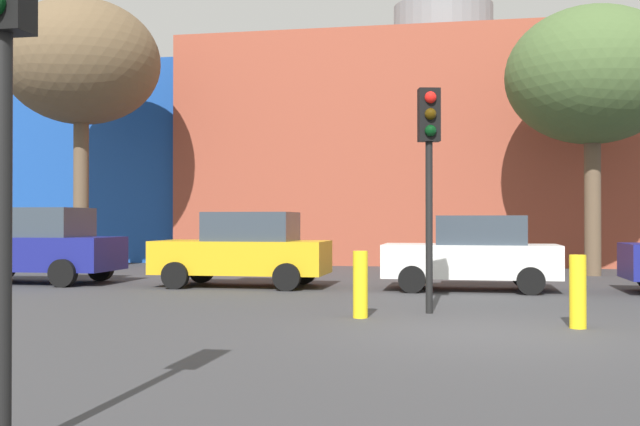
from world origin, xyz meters
name	(u,v)px	position (x,y,z in m)	size (l,w,h in m)	color
ground_plane	(486,332)	(0.00, 0.00, 0.00)	(200.00, 200.00, 0.00)	#38383A
building_backdrop	(443,159)	(-1.11, 20.38, 4.05)	(34.27, 10.75, 10.25)	#9E4733
parked_car_0	(34,246)	(-10.90, 6.50, 0.94)	(4.35, 2.13, 1.88)	navy
parked_car_1	(244,250)	(-5.43, 6.50, 0.88)	(4.08, 2.00, 1.77)	gold
parked_car_2	(473,253)	(-0.10, 6.50, 0.83)	(3.87, 1.90, 1.68)	white
traffic_light_near_left	(1,45)	(-3.32, -6.39, 2.74)	(0.36, 0.36, 3.72)	black
traffic_light_island	(429,148)	(-0.88, 2.05, 2.80)	(0.41, 0.39, 3.81)	black
bare_tree_0	(592,77)	(3.29, 11.75, 5.66)	(4.88, 4.88, 7.65)	brown
bare_tree_1	(81,63)	(-12.29, 11.50, 6.58)	(4.97, 4.97, 8.62)	brown
bollard_yellow_0	(578,292)	(1.32, 0.66, 0.53)	(0.24, 0.24, 1.07)	yellow
bollard_yellow_1	(360,284)	(-1.95, 1.26, 0.54)	(0.24, 0.24, 1.08)	yellow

